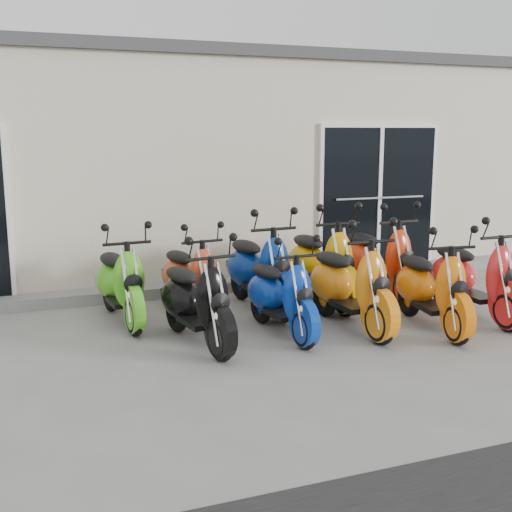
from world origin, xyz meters
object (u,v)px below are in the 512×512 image
(scooter_back_blue, at_px, (259,258))
(scooter_back_yellow, at_px, (322,252))
(scooter_front_red, at_px, (475,265))
(scooter_front_orange_b, at_px, (432,276))
(scooter_back_green, at_px, (120,271))
(scooter_back_extra, at_px, (379,249))
(scooter_front_orange_a, at_px, (350,272))
(scooter_back_red, at_px, (190,267))
(scooter_front_black, at_px, (195,288))
(scooter_front_blue, at_px, (280,283))

(scooter_back_blue, bearing_deg, scooter_back_yellow, -5.15)
(scooter_front_red, distance_m, scooter_back_yellow, 1.86)
(scooter_front_orange_b, xyz_separation_m, scooter_back_blue, (-1.52, 1.42, 0.05))
(scooter_back_blue, bearing_deg, scooter_back_green, 173.90)
(scooter_back_blue, relative_size, scooter_back_extra, 1.00)
(scooter_front_orange_a, distance_m, scooter_front_red, 1.60)
(scooter_front_orange_a, relative_size, scooter_back_extra, 0.98)
(scooter_back_red, height_order, scooter_back_blue, scooter_back_blue)
(scooter_front_orange_b, height_order, scooter_back_yellow, scooter_back_yellow)
(scooter_back_green, height_order, scooter_back_red, scooter_back_green)
(scooter_back_yellow, bearing_deg, scooter_front_red, -41.38)
(scooter_front_black, bearing_deg, scooter_back_blue, 34.39)
(scooter_back_red, distance_m, scooter_back_yellow, 1.70)
(scooter_front_blue, height_order, scooter_front_orange_b, scooter_front_orange_b)
(scooter_front_orange_a, bearing_deg, scooter_back_green, 151.33)
(scooter_back_green, relative_size, scooter_back_extra, 0.93)
(scooter_front_orange_a, height_order, scooter_back_green, scooter_front_orange_a)
(scooter_front_black, height_order, scooter_back_extra, scooter_back_extra)
(scooter_front_orange_a, bearing_deg, scooter_back_blue, 118.94)
(scooter_front_red, distance_m, scooter_back_blue, 2.58)
(scooter_back_yellow, bearing_deg, scooter_back_red, 175.25)
(scooter_back_blue, bearing_deg, scooter_back_red, 169.29)
(scooter_back_green, bearing_deg, scooter_front_orange_a, -31.25)
(scooter_front_blue, xyz_separation_m, scooter_back_blue, (0.14, 1.02, 0.09))
(scooter_front_blue, xyz_separation_m, scooter_back_extra, (1.84, 1.02, 0.09))
(scooter_front_red, bearing_deg, scooter_front_orange_b, -165.43)
(scooter_back_yellow, xyz_separation_m, scooter_back_extra, (0.85, 0.02, -0.01))
(scooter_back_blue, height_order, scooter_back_extra, same)
(scooter_front_orange_b, distance_m, scooter_front_red, 0.77)
(scooter_front_blue, relative_size, scooter_front_red, 0.90)
(scooter_front_black, bearing_deg, scooter_back_red, 68.92)
(scooter_front_black, distance_m, scooter_back_yellow, 2.19)
(scooter_back_green, bearing_deg, scooter_back_extra, -6.23)
(scooter_back_red, xyz_separation_m, scooter_back_yellow, (1.70, -0.12, 0.09))
(scooter_front_orange_b, relative_size, scooter_back_yellow, 0.91)
(scooter_front_blue, height_order, scooter_back_extra, scooter_back_extra)
(scooter_front_black, height_order, scooter_back_yellow, scooter_back_yellow)
(scooter_front_blue, relative_size, scooter_back_extra, 0.87)
(scooter_back_yellow, bearing_deg, scooter_back_extra, 0.55)
(scooter_back_green, bearing_deg, scooter_front_red, -23.30)
(scooter_back_blue, xyz_separation_m, scooter_back_extra, (1.70, 0.00, 0.00))
(scooter_front_red, height_order, scooter_back_red, scooter_front_red)
(scooter_front_red, height_order, scooter_back_green, scooter_front_red)
(scooter_front_black, relative_size, scooter_front_blue, 1.06)
(scooter_front_orange_a, xyz_separation_m, scooter_back_extra, (1.03, 1.09, 0.01))
(scooter_front_black, distance_m, scooter_back_red, 1.15)
(scooter_back_extra, bearing_deg, scooter_back_red, 173.83)
(scooter_front_blue, xyz_separation_m, scooter_back_yellow, (0.99, 1.00, 0.10))
(scooter_front_black, relative_size, scooter_back_green, 0.99)
(scooter_front_blue, height_order, scooter_front_orange_a, scooter_front_orange_a)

